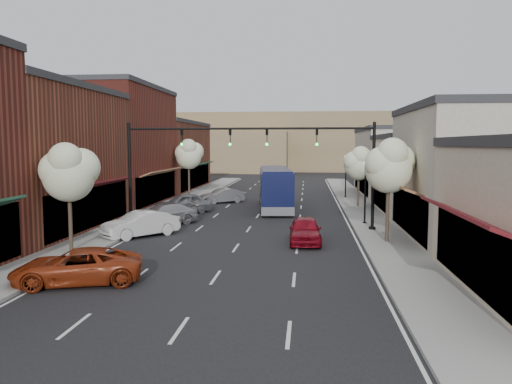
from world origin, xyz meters
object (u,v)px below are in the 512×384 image
(tree_left_near, at_px, (69,171))
(red_hatchback, at_px, (305,230))
(parked_car_a, at_px, (77,266))
(parked_car_b, at_px, (141,224))
(tree_right_far, at_px, (359,163))
(tree_left_far, at_px, (189,154))
(coach_bus, at_px, (275,188))
(parked_car_d, at_px, (183,203))
(signal_mast_left, at_px, (164,159))
(tree_right_near, at_px, (390,165))
(parked_car_c, at_px, (163,214))
(parked_car_e, at_px, (222,196))
(lamp_post_near, at_px, (365,182))
(signal_mast_right, at_px, (336,159))
(lamp_post_far, at_px, (346,169))

(tree_left_near, height_order, red_hatchback, tree_left_near)
(parked_car_a, distance_m, parked_car_b, 10.20)
(tree_right_far, height_order, tree_left_far, tree_left_far)
(coach_bus, height_order, parked_car_d, coach_bus)
(signal_mast_left, bearing_deg, tree_right_near, -16.19)
(tree_right_near, distance_m, parked_car_b, 15.02)
(tree_left_near, bearing_deg, parked_car_c, 77.75)
(parked_car_a, height_order, parked_car_d, parked_car_d)
(parked_car_e, bearing_deg, parked_car_a, -37.79)
(tree_left_near, distance_m, parked_car_a, 7.09)
(tree_left_far, xyz_separation_m, red_hatchback, (11.97, -22.21, -3.86))
(tree_right_near, height_order, lamp_post_near, tree_right_near)
(signal_mast_left, bearing_deg, lamp_post_near, 10.56)
(tree_right_far, relative_size, coach_bus, 0.46)
(tree_right_far, bearing_deg, red_hatchback, -105.94)
(signal_mast_right, bearing_deg, red_hatchback, -114.07)
(signal_mast_left, height_order, lamp_post_near, signal_mast_left)
(tree_left_far, bearing_deg, parked_car_c, -82.92)
(coach_bus, bearing_deg, parked_car_e, 139.04)
(lamp_post_near, distance_m, parked_car_b, 15.32)
(lamp_post_near, bearing_deg, parked_car_a, -129.45)
(tree_left_far, distance_m, red_hatchback, 25.52)
(tree_right_far, height_order, parked_car_b, tree_right_far)
(signal_mast_right, height_order, lamp_post_near, signal_mast_right)
(signal_mast_left, relative_size, lamp_post_far, 1.85)
(coach_bus, xyz_separation_m, parked_car_b, (-7.25, -13.98, -1.06))
(parked_car_b, xyz_separation_m, parked_car_e, (2.00, 17.66, -0.08))
(signal_mast_right, relative_size, red_hatchback, 1.87)
(lamp_post_near, xyz_separation_m, lamp_post_far, (0.00, 17.50, 0.00))
(signal_mast_left, height_order, tree_right_near, signal_mast_left)
(tree_left_far, height_order, parked_car_b, tree_left_far)
(tree_right_near, bearing_deg, red_hatchback, -177.43)
(signal_mast_right, distance_m, tree_right_far, 12.27)
(tree_left_far, xyz_separation_m, parked_car_a, (2.90, -31.43, -3.90))
(lamp_post_near, height_order, red_hatchback, lamp_post_near)
(signal_mast_right, relative_size, parked_car_d, 1.74)
(parked_car_b, bearing_deg, tree_left_far, 136.66)
(tree_right_far, bearing_deg, parked_car_e, 169.17)
(signal_mast_right, relative_size, parked_car_e, 1.95)
(tree_right_near, xyz_separation_m, tree_right_far, (0.00, 16.00, -0.46))
(signal_mast_right, relative_size, lamp_post_near, 1.85)
(lamp_post_far, relative_size, parked_car_e, 1.05)
(coach_bus, relative_size, parked_car_d, 2.48)
(tree_left_near, distance_m, parked_car_d, 15.72)
(signal_mast_left, xyz_separation_m, lamp_post_near, (13.42, 2.50, -1.62))
(lamp_post_far, height_order, parked_car_b, lamp_post_far)
(signal_mast_left, distance_m, lamp_post_far, 24.14)
(parked_car_a, relative_size, parked_car_b, 1.08)
(lamp_post_near, height_order, parked_car_e, lamp_post_near)
(parked_car_e, bearing_deg, tree_right_near, -1.13)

